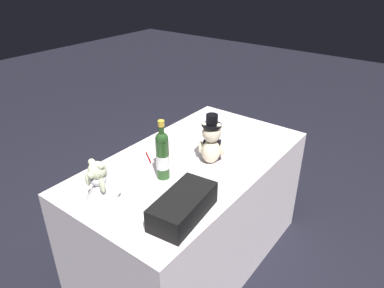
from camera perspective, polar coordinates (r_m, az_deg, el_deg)
ground_plane at (r=2.47m, az=-0.00°, el=-17.65°), size 12.00×12.00×0.00m
reception_table at (r=2.22m, az=-0.00°, el=-10.88°), size 1.44×0.79×0.75m
teddy_bear_groom at (r=1.93m, az=3.18°, el=0.24°), size 0.15×0.14×0.29m
teddy_bear_bride at (r=1.69m, az=-14.42°, el=-6.17°), size 0.20×0.17×0.22m
champagne_bottle at (r=1.79m, az=-4.80°, el=-1.72°), size 0.07×0.07×0.32m
signing_pen at (r=2.03m, az=-7.03°, el=-2.26°), size 0.08×0.11×0.01m
gift_case_black at (r=1.57m, az=-1.45°, el=-10.01°), size 0.36×0.21×0.11m
guestbook at (r=2.46m, az=3.57°, el=3.76°), size 0.23×0.28×0.02m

